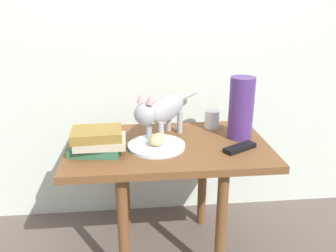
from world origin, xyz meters
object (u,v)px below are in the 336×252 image
at_px(bread_roll, 158,140).
at_px(candle_jar, 212,120).
at_px(tv_remote, 240,148).
at_px(book_stack, 98,141).
at_px(plate, 157,146).
at_px(cat, 162,110).
at_px(side_table, 168,160).
at_px(green_vase, 241,108).

bearing_deg(bread_roll, candle_jar, 39.15).
bearing_deg(candle_jar, tv_remote, -78.34).
bearing_deg(bread_roll, book_stack, -175.62).
bearing_deg(bread_roll, tv_remote, -8.59).
height_order(candle_jar, tv_remote, candle_jar).
height_order(plate, candle_jar, candle_jar).
bearing_deg(cat, plate, -108.55).
relative_size(side_table, cat, 2.13).
bearing_deg(tv_remote, plate, 139.39).
bearing_deg(book_stack, candle_jar, 25.20).
bearing_deg(cat, side_table, -69.60).
distance_m(side_table, cat, 0.22).
xyz_separation_m(side_table, book_stack, (-0.29, -0.06, 0.13)).
relative_size(candle_jar, tv_remote, 0.57).
bearing_deg(tv_remote, cat, 123.45).
xyz_separation_m(cat, candle_jar, (0.25, 0.12, -0.09)).
bearing_deg(plate, green_vase, 11.32).
height_order(bread_roll, cat, cat).
distance_m(cat, green_vase, 0.34).
bearing_deg(side_table, plate, -147.32).
height_order(side_table, tv_remote, tv_remote).
height_order(book_stack, candle_jar, book_stack).
bearing_deg(candle_jar, side_table, -141.83).
relative_size(side_table, candle_jar, 9.94).
relative_size(cat, book_stack, 1.76).
distance_m(side_table, bread_roll, 0.13).
relative_size(book_stack, tv_remote, 1.51).
bearing_deg(plate, side_table, 32.68).
bearing_deg(plate, bread_roll, -69.27).
relative_size(side_table, tv_remote, 5.63).
bearing_deg(side_table, cat, 110.40).
xyz_separation_m(cat, book_stack, (-0.26, -0.12, -0.08)).
bearing_deg(side_table, candle_jar, 38.17).
relative_size(bread_roll, cat, 0.20).
bearing_deg(book_stack, plate, 7.27).
height_order(green_vase, candle_jar, green_vase).
bearing_deg(cat, tv_remote, -26.34).
distance_m(candle_jar, tv_remote, 0.28).
xyz_separation_m(bread_roll, candle_jar, (0.27, 0.22, -0.00)).
height_order(side_table, plate, plate).
bearing_deg(side_table, bread_roll, -136.46).
bearing_deg(green_vase, candle_jar, 124.32).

